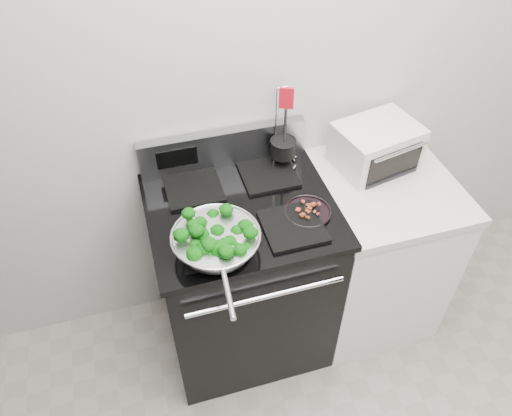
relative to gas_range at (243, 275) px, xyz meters
name	(u,v)px	position (x,y,z in m)	size (l,w,h in m)	color
back_wall	(287,72)	(0.30, 0.34, 0.86)	(4.00, 0.02, 2.70)	#BBB9B1
gas_range	(243,275)	(0.00, 0.00, 0.00)	(0.79, 0.69, 1.13)	black
counter	(371,250)	(0.68, 0.00, -0.03)	(0.62, 0.68, 0.92)	white
skillet	(216,241)	(-0.15, -0.21, 0.52)	(0.34, 0.55, 0.07)	silver
broccoli_pile	(216,237)	(-0.15, -0.20, 0.54)	(0.27, 0.27, 0.09)	black
bacon_plate	(308,210)	(0.26, -0.11, 0.48)	(0.20, 0.20, 0.04)	black
utensil_holder	(283,152)	(0.26, 0.22, 0.53)	(0.13, 0.13, 0.41)	silver
toaster_oven	(376,146)	(0.68, 0.14, 0.54)	(0.40, 0.34, 0.21)	silver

